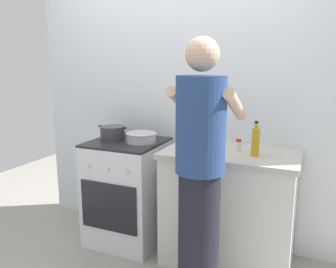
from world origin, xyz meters
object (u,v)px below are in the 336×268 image
object	(u,v)px
pot	(112,133)
utensil_crock	(207,133)
oil_bottle	(256,141)
spice_bottle	(238,145)
person	(200,178)
mixing_bowl	(141,137)
stove_range	(128,191)

from	to	relation	value
pot	utensil_crock	distance (m)	0.82
pot	utensil_crock	world-z (taller)	utensil_crock
oil_bottle	spice_bottle	bearing A→B (deg)	148.68
utensil_crock	person	xyz separation A→B (m)	(0.18, -0.72, -0.13)
utensil_crock	mixing_bowl	bearing A→B (deg)	-162.45
person	stove_range	bearing A→B (deg)	146.76
pot	utensil_crock	xyz separation A→B (m)	(0.80, 0.17, 0.03)
mixing_bowl	utensil_crock	world-z (taller)	utensil_crock
spice_bottle	person	size ratio (longest dim) A/B	0.06
pot	oil_bottle	xyz separation A→B (m)	(1.23, -0.05, 0.05)
stove_range	pot	world-z (taller)	pot
stove_range	utensil_crock	size ratio (longest dim) A/B	2.78
stove_range	utensil_crock	distance (m)	0.87
utensil_crock	oil_bottle	xyz separation A→B (m)	(0.43, -0.22, 0.01)
spice_bottle	pot	bearing A→B (deg)	-178.47
mixing_bowl	oil_bottle	bearing A→B (deg)	-3.42
utensil_crock	person	size ratio (longest dim) A/B	0.19
stove_range	spice_bottle	bearing A→B (deg)	2.17
mixing_bowl	utensil_crock	size ratio (longest dim) A/B	0.81
stove_range	person	world-z (taller)	person
stove_range	oil_bottle	distance (m)	1.22
mixing_bowl	spice_bottle	xyz separation A→B (m)	(0.81, 0.03, -0.00)
pot	mixing_bowl	size ratio (longest dim) A/B	1.06
stove_range	spice_bottle	world-z (taller)	spice_bottle
pot	spice_bottle	bearing A→B (deg)	1.53
pot	utensil_crock	bearing A→B (deg)	11.77
pot	mixing_bowl	xyz separation A→B (m)	(0.28, 0.00, -0.01)
mixing_bowl	oil_bottle	distance (m)	0.95
spice_bottle	oil_bottle	distance (m)	0.17
utensil_crock	oil_bottle	bearing A→B (deg)	-27.34
pot	person	bearing A→B (deg)	-29.63
stove_range	pot	size ratio (longest dim) A/B	3.27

